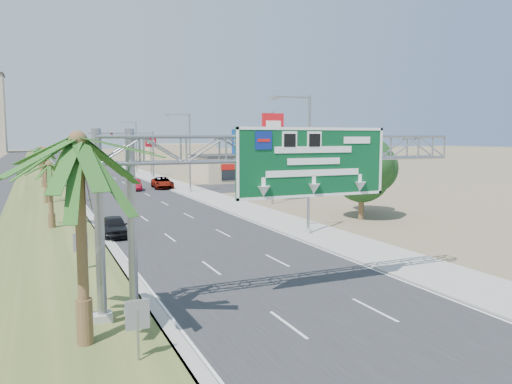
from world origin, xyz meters
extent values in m
cube|color=#28282B|center=(0.00, 110.00, 0.01)|extent=(12.00, 300.00, 0.02)
cube|color=#9E9B93|center=(8.50, 110.00, 0.05)|extent=(4.00, 300.00, 0.10)
cube|color=#415525|center=(-10.00, 110.00, 0.06)|extent=(7.00, 300.00, 0.12)
cube|color=#28282B|center=(-17.00, 110.00, 0.01)|extent=(8.00, 300.00, 0.02)
cylinder|color=gray|center=(-7.20, 10.00, 3.70)|extent=(0.36, 0.36, 7.40)
cylinder|color=gray|center=(-8.40, 10.00, 3.70)|extent=(0.36, 0.36, 7.40)
cube|color=#9E9B93|center=(-7.20, 10.00, 0.20)|extent=(0.70, 0.70, 0.40)
cube|color=#9E9B93|center=(-8.40, 10.00, 0.20)|extent=(0.70, 0.70, 0.40)
cube|color=#074722|center=(0.50, 9.52, 6.00)|extent=(7.20, 0.12, 3.00)
cube|color=navy|center=(-1.90, 9.44, 6.95)|extent=(0.75, 0.03, 0.75)
cone|color=white|center=(0.50, 9.44, 4.85)|extent=(0.56, 0.56, 0.45)
cylinder|color=brown|center=(-9.20, 8.00, 3.50)|extent=(0.36, 0.36, 7.00)
cylinder|color=brown|center=(-9.20, 8.00, 0.84)|extent=(0.54, 0.54, 1.68)
cylinder|color=brown|center=(-9.50, 32.00, 2.50)|extent=(0.36, 0.36, 5.00)
cylinder|color=brown|center=(-9.50, 32.00, 0.60)|extent=(0.54, 0.54, 1.20)
cylinder|color=brown|center=(-9.50, 48.00, 2.90)|extent=(0.36, 0.36, 5.80)
cylinder|color=brown|center=(-9.50, 48.00, 0.70)|extent=(0.54, 0.54, 1.39)
cylinder|color=brown|center=(-9.50, 66.00, 2.25)|extent=(0.36, 0.36, 4.50)
cylinder|color=brown|center=(-9.50, 66.00, 0.54)|extent=(0.54, 0.54, 1.08)
cylinder|color=brown|center=(-9.50, 85.00, 2.60)|extent=(0.36, 0.36, 5.20)
cylinder|color=brown|center=(-9.50, 85.00, 0.62)|extent=(0.54, 0.54, 1.25)
cylinder|color=brown|center=(-9.50, 110.00, 2.40)|extent=(0.36, 0.36, 4.80)
cylinder|color=brown|center=(-9.50, 110.00, 0.58)|extent=(0.54, 0.54, 1.15)
cylinder|color=gray|center=(7.50, 22.00, 5.00)|extent=(0.20, 0.20, 10.00)
cylinder|color=gray|center=(6.10, 22.00, 9.85)|extent=(2.80, 0.12, 0.12)
cube|color=slate|center=(4.70, 22.00, 9.75)|extent=(0.50, 0.22, 0.18)
cylinder|color=#9E9B93|center=(7.50, 22.00, 0.25)|extent=(0.44, 0.44, 0.50)
cylinder|color=gray|center=(7.50, 52.00, 5.00)|extent=(0.20, 0.20, 10.00)
cylinder|color=gray|center=(6.10, 52.00, 9.85)|extent=(2.80, 0.12, 0.12)
cube|color=slate|center=(4.70, 52.00, 9.75)|extent=(0.50, 0.22, 0.18)
cylinder|color=#9E9B93|center=(7.50, 52.00, 0.25)|extent=(0.44, 0.44, 0.50)
cylinder|color=gray|center=(7.50, 88.00, 5.00)|extent=(0.20, 0.20, 10.00)
cylinder|color=gray|center=(6.10, 88.00, 9.85)|extent=(2.80, 0.12, 0.12)
cube|color=slate|center=(4.70, 88.00, 9.75)|extent=(0.50, 0.22, 0.18)
cylinder|color=#9E9B93|center=(7.50, 88.00, 0.25)|extent=(0.44, 0.44, 0.50)
cylinder|color=gray|center=(7.20, 72.00, 4.00)|extent=(0.28, 0.28, 8.00)
cylinder|color=gray|center=(2.20, 72.00, 7.70)|extent=(10.00, 0.18, 0.18)
cube|color=black|center=(3.70, 71.80, 7.30)|extent=(0.32, 0.18, 0.95)
cube|color=black|center=(0.70, 71.80, 7.30)|extent=(0.32, 0.18, 0.95)
cube|color=black|center=(-1.80, 71.80, 7.30)|extent=(0.32, 0.18, 0.95)
sphere|color=red|center=(3.70, 71.68, 7.60)|extent=(0.22, 0.22, 0.22)
imported|color=black|center=(7.20, 72.00, 7.00)|extent=(0.16, 0.16, 0.60)
cylinder|color=#9E9B93|center=(7.20, 72.00, 0.30)|extent=(0.56, 0.56, 0.60)
cube|color=tan|center=(22.00, 66.00, 2.00)|extent=(18.00, 10.00, 4.00)
cylinder|color=brown|center=(15.00, 26.00, 1.95)|extent=(0.44, 0.44, 3.90)
sphere|color=black|center=(15.00, 26.00, 4.55)|extent=(4.50, 4.50, 4.50)
cylinder|color=brown|center=(18.00, 30.00, 1.65)|extent=(0.44, 0.44, 3.30)
sphere|color=black|center=(18.00, 30.00, 3.85)|extent=(3.50, 3.50, 3.50)
cylinder|color=gray|center=(-7.80, 6.00, 0.90)|extent=(0.08, 0.08, 1.80)
cube|color=slate|center=(-7.80, 6.00, 1.60)|extent=(0.75, 0.06, 0.95)
cylinder|color=gray|center=(-8.50, 18.00, 0.90)|extent=(0.08, 0.08, 1.80)
cube|color=slate|center=(-8.50, 18.00, 1.60)|extent=(0.75, 0.06, 0.95)
cube|color=tan|center=(30.00, 140.00, 2.50)|extent=(20.00, 12.00, 5.00)
imported|color=black|center=(-5.50, 27.03, 0.73)|extent=(1.94, 4.37, 1.46)
imported|color=maroon|center=(1.50, 57.82, 0.74)|extent=(1.91, 4.62, 1.49)
imported|color=gray|center=(5.50, 58.76, 0.78)|extent=(3.07, 5.81, 1.56)
imported|color=black|center=(-4.65, 94.91, 0.81)|extent=(2.86, 5.79, 1.62)
cylinder|color=gray|center=(12.51, 38.32, 4.88)|extent=(0.20, 0.20, 9.76)
cube|color=red|center=(12.51, 38.32, 8.36)|extent=(2.41, 0.40, 2.40)
cube|color=white|center=(12.51, 38.14, 8.36)|extent=(1.68, 0.11, 0.84)
cylinder|color=gray|center=(12.59, 47.71, 4.11)|extent=(0.20, 0.20, 8.22)
cube|color=navy|center=(12.59, 47.71, 6.52)|extent=(1.99, 0.95, 3.00)
cube|color=white|center=(12.59, 47.53, 6.52)|extent=(1.33, 0.50, 1.05)
cylinder|color=gray|center=(9.00, 82.14, 3.64)|extent=(0.20, 0.20, 7.28)
cube|color=#AF0E1B|center=(9.00, 82.14, 6.18)|extent=(2.18, 0.97, 1.80)
cube|color=white|center=(9.00, 81.96, 6.18)|extent=(1.48, 0.52, 0.63)
camera|label=1|loc=(-10.50, -9.16, 7.09)|focal=35.00mm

